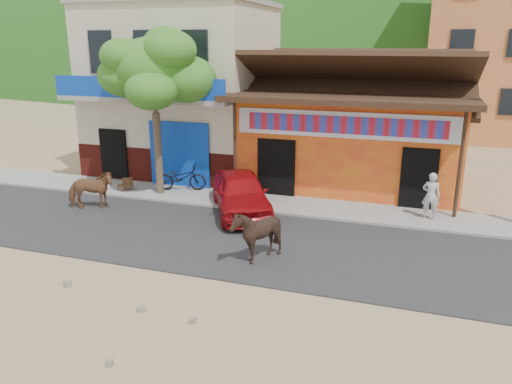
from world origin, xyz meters
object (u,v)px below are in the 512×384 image
cow_dark (257,234)px  cafe_chair_right (127,179)px  tree (156,113)px  scooter (181,178)px  cafe_chair_left (124,180)px  pedestrian (431,196)px  red_car (241,193)px  cow_tan (90,190)px

cow_dark → cafe_chair_right: size_ratio=1.81×
tree → scooter: bearing=43.9°
cafe_chair_left → scooter: bearing=40.8°
pedestrian → cafe_chair_left: size_ratio=1.83×
scooter → cafe_chair_left: scooter is taller
tree → pedestrian: (9.62, 0.18, -2.24)m
red_car → cafe_chair_left: red_car is taller
red_car → scooter: (-3.00, 1.58, -0.13)m
tree → cow_tan: 3.57m
scooter → pedestrian: size_ratio=1.23×
cafe_chair_right → tree: bearing=-34.8°
cow_dark → cafe_chair_left: cow_dark is taller
tree → cafe_chair_right: tree is taller
red_car → scooter: size_ratio=2.21×
cafe_chair_right → cow_dark: bearing=-68.5°
tree → cow_tan: bearing=-123.4°
tree → cafe_chair_left: size_ratio=7.21×
cow_tan → scooter: bearing=-60.3°
scooter → cow_dark: bearing=-155.7°
pedestrian → scooter: bearing=4.5°
tree → cafe_chair_left: 2.97m
cow_tan → cafe_chair_right: 2.21m
red_car → scooter: 3.39m
scooter → pedestrian: pedestrian is taller
cow_dark → scooter: (-4.69, 5.04, -0.17)m
red_car → cafe_chair_right: red_car is taller
pedestrian → cow_tan: bearing=19.1°
cow_dark → pedestrian: 6.35m
cow_dark → cafe_chair_right: (-6.69, 4.47, -0.25)m
red_car → cafe_chair_left: size_ratio=4.97×
pedestrian → cafe_chair_left: 11.08m
cow_dark → pedestrian: size_ratio=0.97×
scooter → cafe_chair_left: 2.19m
tree → cow_tan: tree is taller
pedestrian → cow_dark: bearing=54.0°
red_car → cow_tan: bearing=165.3°
scooter → cafe_chair_left: (-2.05, -0.75, -0.08)m
red_car → cafe_chair_right: 5.10m
tree → cow_dark: bearing=-40.2°
cow_tan → red_car: red_car is taller
cafe_chair_left → tree: bearing=27.5°
cow_tan → cafe_chair_left: cow_tan is taller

